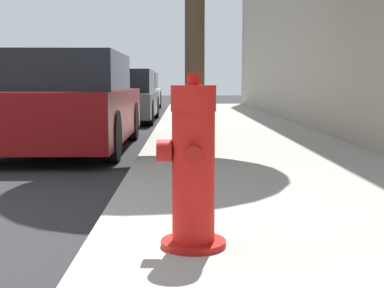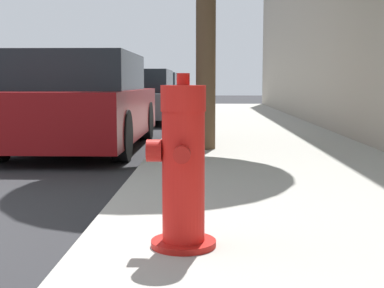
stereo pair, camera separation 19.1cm
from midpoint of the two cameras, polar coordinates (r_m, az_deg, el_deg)
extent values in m
cube|color=#99968E|center=(3.46, 16.66, -10.09)|extent=(3.10, 40.00, 0.12)
cylinder|color=#A91511|center=(3.05, 0.91, -10.54)|extent=(0.37, 0.37, 0.04)
cylinder|color=red|center=(2.96, 0.92, -3.50)|extent=(0.24, 0.24, 0.72)
cylinder|color=red|center=(2.91, 0.94, 4.90)|extent=(0.25, 0.25, 0.14)
cylinder|color=#A91511|center=(2.91, 0.94, 6.93)|extent=(0.07, 0.07, 0.06)
cylinder|color=#A91511|center=(2.79, 0.88, -1.12)|extent=(0.09, 0.07, 0.09)
cylinder|color=#A91511|center=(3.09, 0.97, -0.36)|extent=(0.09, 0.07, 0.09)
cylinder|color=#A91511|center=(2.94, -2.19, -0.71)|extent=(0.08, 0.12, 0.12)
cube|color=maroon|center=(8.50, -10.87, 3.21)|extent=(1.80, 4.42, 0.73)
cube|color=black|center=(8.32, -11.23, 7.58)|extent=(1.66, 2.43, 0.56)
cylinder|color=black|center=(10.04, -13.72, 2.42)|extent=(0.20, 0.68, 0.68)
cylinder|color=black|center=(9.73, -4.36, 2.47)|extent=(0.20, 0.68, 0.68)
cylinder|color=black|center=(7.02, -6.72, 0.86)|extent=(0.20, 0.68, 0.68)
cube|color=#4C5156|center=(14.43, -5.17, 4.32)|extent=(1.77, 4.45, 0.60)
cube|color=black|center=(14.24, -5.28, 6.69)|extent=(1.63, 2.45, 0.59)
cylinder|color=black|center=(15.91, -7.46, 3.93)|extent=(0.20, 0.63, 0.63)
cylinder|color=black|center=(15.74, -1.64, 3.95)|extent=(0.20, 0.63, 0.63)
cylinder|color=black|center=(13.20, -9.36, 3.36)|extent=(0.20, 0.63, 0.63)
cylinder|color=black|center=(12.99, -2.35, 3.39)|extent=(0.20, 0.63, 0.63)
cube|color=silver|center=(20.34, -3.62, 5.05)|extent=(1.75, 4.15, 0.61)
cube|color=black|center=(20.17, -3.68, 6.74)|extent=(1.61, 2.28, 0.59)
cylinder|color=black|center=(21.71, -5.40, 4.76)|extent=(0.20, 0.72, 0.72)
cylinder|color=black|center=(21.57, -1.18, 4.78)|extent=(0.20, 0.72, 0.72)
cylinder|color=black|center=(19.16, -6.36, 4.51)|extent=(0.20, 0.72, 0.72)
cylinder|color=black|center=(19.00, -1.58, 4.53)|extent=(0.20, 0.72, 0.72)
cylinder|color=brown|center=(7.41, 2.24, 12.43)|extent=(0.27, 0.27, 3.34)
camera|label=1|loc=(0.10, -88.68, 0.15)|focal=50.00mm
camera|label=2|loc=(0.10, 91.32, -0.15)|focal=50.00mm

